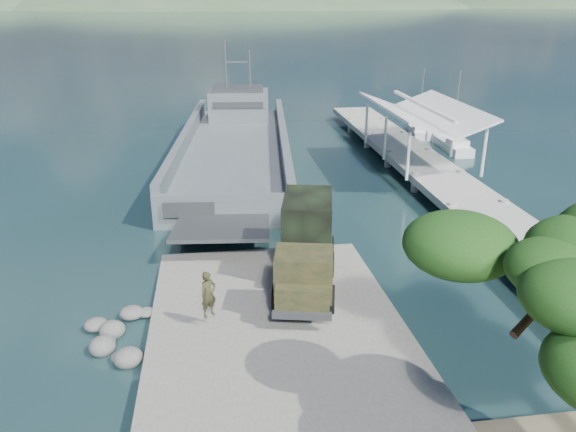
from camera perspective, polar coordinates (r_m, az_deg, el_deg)
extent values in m
plane|color=#163536|center=(22.63, -1.02, -12.13)|extent=(1400.00, 1400.00, 0.00)
cube|color=slate|center=(21.67, -0.68, -13.04)|extent=(10.00, 18.00, 0.50)
cube|color=#A9A89F|center=(41.38, 13.94, 4.73)|extent=(4.00, 44.00, 0.50)
cube|color=#4E565C|center=(45.21, -5.35, 5.91)|extent=(10.82, 27.93, 2.27)
cube|color=#4E565C|center=(45.15, -10.31, 7.84)|extent=(3.22, 27.18, 1.18)
cube|color=#4E565C|center=(44.75, -0.49, 8.07)|extent=(3.22, 27.18, 1.18)
cube|color=#4E565C|center=(32.22, -6.43, 0.25)|extent=(8.17, 1.17, 2.36)
cube|color=#4E565C|center=(53.50, -5.01, 11.13)|extent=(5.78, 4.15, 2.73)
cube|color=#2D3032|center=(53.24, -5.07, 12.76)|extent=(4.81, 3.34, 0.36)
cylinder|color=gray|center=(53.03, -6.36, 14.96)|extent=(0.15, 0.15, 4.54)
cylinder|color=gray|center=(52.98, -3.91, 14.54)|extent=(0.15, 0.15, 3.63)
cylinder|color=black|center=(23.04, -1.06, -8.26)|extent=(0.65, 1.25, 1.19)
cylinder|color=black|center=(22.97, 4.23, -8.42)|extent=(0.65, 1.25, 1.19)
cylinder|color=black|center=(25.77, -0.47, -4.83)|extent=(0.65, 1.25, 1.19)
cylinder|color=black|center=(25.71, 4.22, -4.96)|extent=(0.65, 1.25, 1.19)
cylinder|color=black|center=(27.42, -0.18, -3.13)|extent=(0.65, 1.25, 1.19)
cylinder|color=black|center=(27.36, 4.22, -3.25)|extent=(0.65, 1.25, 1.19)
cube|color=black|center=(25.17, 1.83, -5.17)|extent=(3.41, 7.21, 0.23)
cube|color=black|center=(22.53, 1.62, -5.82)|extent=(2.62, 2.26, 1.83)
cube|color=black|center=(21.79, 1.48, -8.21)|extent=(2.23, 1.24, 0.91)
cube|color=black|center=(26.18, 1.95, -3.29)|extent=(3.11, 4.59, 0.32)
cube|color=black|center=(25.82, 2.00, -0.45)|extent=(2.87, 3.85, 2.29)
cube|color=#2D3032|center=(21.68, 1.41, -10.07)|extent=(2.28, 0.70, 0.27)
imported|color=black|center=(22.19, -8.04, -8.75)|extent=(0.81, 0.76, 1.87)
cube|color=white|center=(50.93, 16.35, 6.75)|extent=(1.91, 5.78, 0.93)
cube|color=white|center=(49.85, 16.85, 7.13)|extent=(1.52, 1.72, 0.62)
cylinder|color=gray|center=(50.22, 16.76, 10.47)|extent=(0.10, 0.10, 6.23)
cube|color=white|center=(55.85, 13.13, 8.30)|extent=(2.51, 5.42, 0.86)
cube|color=white|center=(54.82, 13.34, 8.64)|extent=(1.60, 1.75, 0.57)
cylinder|color=gray|center=(55.25, 13.41, 11.41)|extent=(0.10, 0.10, 5.70)
ellipsoid|color=#103B10|center=(16.15, 17.06, -2.79)|extent=(3.08, 3.08, 1.76)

